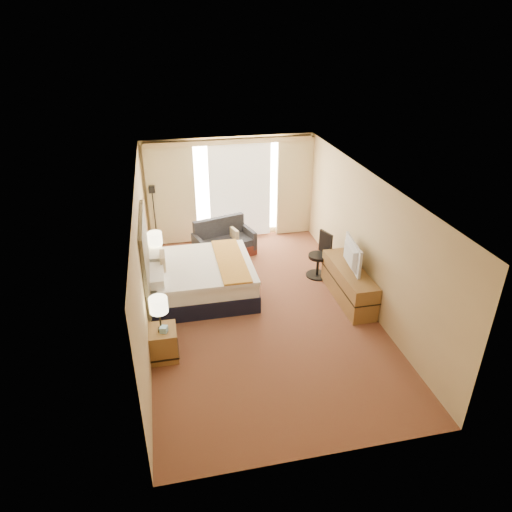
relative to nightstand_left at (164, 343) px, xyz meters
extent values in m
cube|color=#561918|center=(1.87, 1.05, -0.28)|extent=(4.20, 7.00, 0.02)
cube|color=white|center=(1.87, 1.05, 2.33)|extent=(4.20, 7.00, 0.02)
cube|color=#D9BC84|center=(1.87, 4.55, 1.02)|extent=(4.20, 0.02, 2.60)
cube|color=#D9BC84|center=(1.87, -2.45, 1.02)|extent=(4.20, 0.02, 2.60)
cube|color=#D9BC84|center=(-0.23, 1.05, 1.02)|extent=(0.02, 7.00, 2.60)
cube|color=#D9BC84|center=(3.97, 1.05, 1.02)|extent=(0.02, 7.00, 2.60)
cube|color=black|center=(-0.19, 1.25, 1.01)|extent=(0.06, 1.85, 1.50)
cube|color=olive|center=(0.00, 0.00, 0.00)|extent=(0.45, 0.52, 0.55)
cube|color=olive|center=(0.00, 2.50, 0.00)|extent=(0.45, 0.52, 0.55)
cube|color=olive|center=(3.70, 1.05, 0.07)|extent=(0.50, 1.80, 0.70)
cube|color=white|center=(2.12, 4.52, 1.04)|extent=(2.30, 0.02, 2.30)
cube|color=beige|center=(0.42, 4.43, 0.99)|extent=(1.15, 0.09, 2.50)
cube|color=beige|center=(3.52, 4.43, 0.99)|extent=(0.90, 0.09, 2.50)
cube|color=silver|center=(2.12, 4.48, 0.99)|extent=(1.55, 0.04, 2.50)
cube|color=#D9BC84|center=(1.87, 4.39, 2.25)|extent=(4.00, 0.16, 0.12)
cube|color=black|center=(0.82, 1.84, -0.10)|extent=(2.09, 1.89, 0.35)
cube|color=white|center=(0.82, 1.84, 0.22)|extent=(2.04, 1.84, 0.30)
cube|color=white|center=(0.90, 1.84, 0.40)|extent=(1.91, 1.91, 0.07)
cube|color=gold|center=(1.44, 1.84, 0.45)|extent=(0.55, 1.91, 0.04)
cube|color=white|center=(-0.04, 1.38, 0.52)|extent=(0.28, 0.78, 0.18)
cube|color=white|center=(-0.04, 2.30, 0.52)|extent=(0.28, 0.78, 0.18)
cube|color=beige|center=(0.09, 1.84, 0.56)|extent=(0.10, 0.42, 0.36)
cube|color=#592219|center=(1.55, 3.50, -0.15)|extent=(1.54, 1.11, 0.25)
cube|color=#313237|center=(1.56, 3.45, 0.05)|extent=(1.40, 0.93, 0.16)
cube|color=#313237|center=(1.46, 3.79, 0.32)|extent=(1.28, 0.50, 0.55)
cube|color=#313237|center=(0.93, 3.32, 0.08)|extent=(0.31, 0.74, 0.45)
cube|color=#313237|center=(2.17, 3.68, 0.08)|extent=(0.31, 0.74, 0.45)
cube|color=beige|center=(1.80, 3.52, 0.22)|extent=(0.17, 0.36, 0.32)
cube|color=black|center=(-0.03, 4.35, -0.26)|extent=(0.20, 0.20, 0.02)
cylinder|color=black|center=(-0.03, 4.35, 0.45)|extent=(0.03, 0.03, 1.40)
cube|color=black|center=(-0.03, 4.35, 1.22)|extent=(0.14, 0.14, 0.16)
cylinder|color=black|center=(3.41, 2.07, -0.26)|extent=(0.49, 0.49, 0.03)
cylinder|color=black|center=(3.41, 2.07, -0.02)|extent=(0.06, 0.06, 0.44)
cylinder|color=black|center=(3.41, 2.07, 0.21)|extent=(0.43, 0.43, 0.07)
cube|color=black|center=(3.57, 2.13, 0.49)|extent=(0.18, 0.39, 0.49)
cube|color=black|center=(-0.01, -0.02, 0.30)|extent=(0.11, 0.11, 0.04)
cylinder|color=black|center=(-0.01, -0.02, 0.50)|extent=(0.03, 0.03, 0.37)
cylinder|color=#FFF3BF|center=(-0.01, -0.02, 0.77)|extent=(0.30, 0.30, 0.25)
cube|color=black|center=(-0.03, 2.52, 0.30)|extent=(0.11, 0.11, 0.04)
cylinder|color=black|center=(-0.03, 2.52, 0.50)|extent=(0.03, 0.03, 0.37)
cylinder|color=#FFF3BF|center=(-0.03, 2.52, 0.78)|extent=(0.30, 0.30, 0.26)
cube|color=#8DC0DA|center=(0.03, -0.07, 0.33)|extent=(0.14, 0.14, 0.10)
cube|color=black|center=(0.07, 2.54, 0.31)|extent=(0.21, 0.16, 0.08)
imported|color=black|center=(3.65, 1.11, 0.71)|extent=(0.24, 0.98, 0.56)
camera|label=1|loc=(0.24, -6.26, 4.78)|focal=32.00mm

